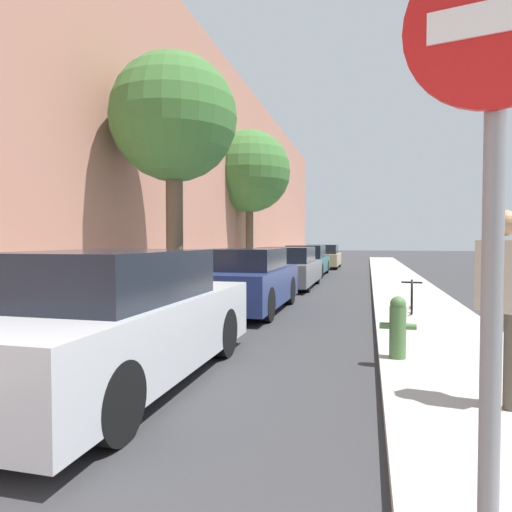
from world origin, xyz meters
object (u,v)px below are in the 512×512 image
parked_car_silver (118,321)px  pedestrian (503,294)px  parked_car_navy (247,281)px  parked_car_champagne (323,257)px  street_tree_far (249,172)px  parked_car_teal (307,261)px  fire_hydrant (398,326)px  bicycle (412,295)px  traffic_sign_post (495,137)px  street_tree_near (174,120)px  parked_car_grey (288,268)px

parked_car_silver → pedestrian: bearing=-0.8°
parked_car_navy → parked_car_champagne: 16.60m
street_tree_far → parked_car_silver: bearing=-80.8°
parked_car_teal → parked_car_champagne: bearing=87.9°
parked_car_teal → street_tree_far: 4.87m
fire_hydrant → bicycle: bearing=82.5°
pedestrian → traffic_sign_post: bearing=-59.8°
street_tree_far → bicycle: 11.68m
street_tree_near → pedestrian: (5.34, -4.79, -3.12)m
bicycle → pedestrian: bearing=-82.4°
street_tree_near → fire_hydrant: (4.54, -3.29, -3.73)m
parked_car_teal → parked_car_champagne: size_ratio=1.12×
traffic_sign_post → street_tree_near: bearing=134.4°
street_tree_far → pedestrian: street_tree_far is taller
parked_car_champagne → fire_hydrant: parked_car_champagne is taller
street_tree_near → pedestrian: 7.82m
parked_car_navy → street_tree_near: size_ratio=0.75×
fire_hydrant → traffic_sign_post: bearing=-89.5°
bicycle → street_tree_far: bearing=128.3°
parked_car_champagne → bicycle: 16.82m
parked_car_champagne → street_tree_far: street_tree_far is taller
parked_car_grey → traffic_sign_post: bearing=-77.2°
parked_car_champagne → street_tree_near: (-1.61, -17.25, 3.60)m
parked_car_grey → street_tree_far: street_tree_far is taller
pedestrian → parked_car_silver: bearing=-134.9°
parked_car_silver → parked_car_navy: size_ratio=1.06×
street_tree_near → traffic_sign_post: (4.58, -7.51, -2.30)m
pedestrian → parked_car_champagne: bearing=145.4°
parked_car_champagne → street_tree_far: size_ratio=0.65×
parked_car_navy → bicycle: 3.59m
parked_car_silver → fire_hydrant: (3.08, 1.45, -0.19)m
street_tree_far → parked_car_navy: bearing=-75.4°
pedestrian → bicycle: 5.63m
parked_car_champagne → bicycle: (3.47, -16.46, -0.21)m
parked_car_grey → pedestrian: bearing=-70.4°
fire_hydrant → bicycle: size_ratio=0.51×
parked_car_grey → fire_hydrant: parked_car_grey is taller
parked_car_navy → fire_hydrant: parked_car_navy is taller
parked_car_teal → fire_hydrant: 15.11m
parked_car_champagne → parked_car_teal: bearing=-92.1°
parked_car_silver → parked_car_champagne: 21.99m
parked_car_champagne → street_tree_near: bearing=-95.3°
parked_car_silver → parked_car_grey: size_ratio=0.98×
parked_car_navy → parked_car_grey: bearing=90.0°
parked_car_navy → fire_hydrant: (3.05, -3.94, -0.17)m
parked_car_navy → street_tree_far: 10.34m
parked_car_silver → traffic_sign_post: 4.36m
parked_car_navy → street_tree_near: 3.92m
parked_car_navy → street_tree_far: bearing=104.6°
bicycle → parked_car_silver: bearing=-118.3°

